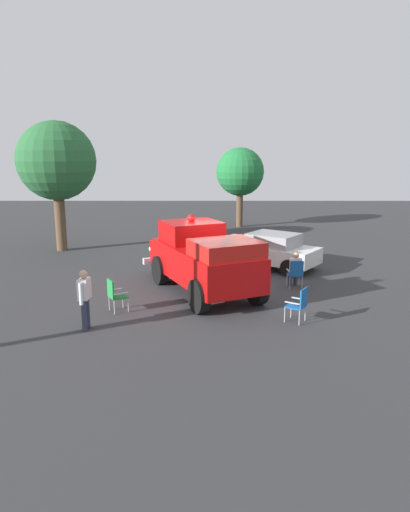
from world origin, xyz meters
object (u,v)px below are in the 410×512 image
spectator_seated (295,268)px  oak_tree_left (240,172)px  classic_hot_rod (266,249)px  spectator_standing (85,296)px  lawn_chair_spare (114,293)px  oak_tree_right (56,162)px  lawn_chair_near_truck (296,272)px  vintage_fire_truck (202,258)px  lawn_chair_by_car (300,302)px

spectator_seated → oak_tree_left: bearing=-175.8°
classic_hot_rod → spectator_standing: bearing=-39.1°
lawn_chair_spare → oak_tree_right: 10.68m
lawn_chair_near_truck → classic_hot_rod: bearing=-168.2°
spectator_seated → oak_tree_right: 12.58m
spectator_seated → spectator_standing: size_ratio=0.77×
vintage_fire_truck → lawn_chair_by_car: vintage_fire_truck is taller
lawn_chair_near_truck → oak_tree_left: (-13.90, -1.01, 2.87)m
lawn_chair_by_car → spectator_seated: 3.57m
spectator_standing → oak_tree_right: bearing=-160.1°
lawn_chair_by_car → spectator_standing: bearing=-84.5°
spectator_seated → lawn_chair_spare: bearing=-65.9°
vintage_fire_truck → classic_hot_rod: (-3.56, 2.64, -0.45)m
lawn_chair_spare → oak_tree_right: bearing=-154.5°
vintage_fire_truck → lawn_chair_near_truck: (-0.40, 3.30, -0.61)m
lawn_chair_near_truck → lawn_chair_spare: (2.51, -5.92, 0.00)m
classic_hot_rod → oak_tree_right: bearing=-109.4°
classic_hot_rod → spectator_seated: 3.10m
lawn_chair_by_car → oak_tree_left: size_ratio=0.20×
vintage_fire_truck → oak_tree_left: bearing=170.9°
lawn_chair_spare → oak_tree_right: (-9.05, -4.31, 3.68)m
spectator_seated → oak_tree_right: bearing=-122.1°
vintage_fire_truck → spectator_seated: bearing=99.1°
lawn_chair_spare → oak_tree_left: (-16.41, 4.91, 2.87)m
classic_hot_rod → oak_tree_right: size_ratio=0.75×
vintage_fire_truck → classic_hot_rod: 4.45m
vintage_fire_truck → classic_hot_rod: vintage_fire_truck is taller
classic_hot_rod → oak_tree_right: 10.75m
lawn_chair_near_truck → spectator_seated: size_ratio=0.79×
spectator_seated → oak_tree_right: (-6.40, -10.22, 3.58)m
spectator_seated → spectator_standing: 7.62m
oak_tree_right → lawn_chair_near_truck: bearing=57.4°
spectator_standing → lawn_chair_spare: bearing=160.6°
spectator_standing → oak_tree_right: size_ratio=0.27×
spectator_standing → oak_tree_left: size_ratio=0.34×
vintage_fire_truck → lawn_chair_near_truck: size_ratio=6.19×
vintage_fire_truck → classic_hot_rod: bearing=143.4°
lawn_chair_spare → oak_tree_left: 17.37m
classic_hot_rod → oak_tree_right: oak_tree_right is taller
vintage_fire_truck → oak_tree_left: size_ratio=1.26×
spectator_seated → lawn_chair_near_truck: bearing=3.6°
vintage_fire_truck → lawn_chair_by_car: size_ratio=6.19×
classic_hot_rod → lawn_chair_spare: classic_hot_rod is taller
oak_tree_left → vintage_fire_truck: bearing=-9.1°
lawn_chair_near_truck → spectator_seated: bearing=-176.4°
vintage_fire_truck → oak_tree_right: oak_tree_right is taller
oak_tree_left → spectator_seated: bearing=4.2°
classic_hot_rod → lawn_chair_near_truck: classic_hot_rod is taller
lawn_chair_spare → vintage_fire_truck: bearing=128.9°
vintage_fire_truck → spectator_standing: 4.75m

